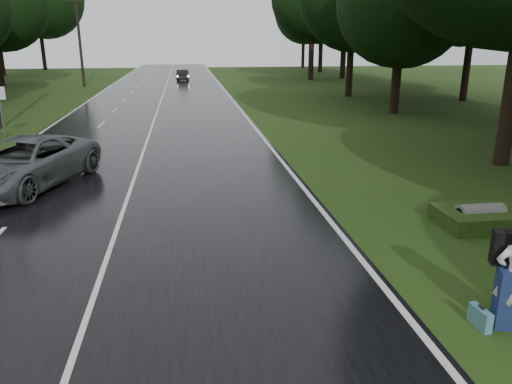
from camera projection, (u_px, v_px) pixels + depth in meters
ground at (101, 277)px, 10.58m from camera, size 160.00×160.00×0.00m
road at (153, 123)px, 29.47m from camera, size 12.00×140.00×0.04m
lane_center at (153, 123)px, 29.46m from camera, size 0.12×140.00×0.01m
grey_car at (24, 163)px, 16.64m from camera, size 4.62×6.54×1.66m
far_car at (183, 75)px, 59.24m from camera, size 1.56×3.90×1.26m
suitcase at (480, 318)px, 8.69m from camera, size 0.19×0.52×0.37m
culvert at (479, 225)px, 13.47m from camera, size 1.24×0.62×0.62m
utility_pole_mid at (1, 128)px, 27.95m from camera, size 1.80×0.28×10.58m
utility_pole_far at (84, 87)px, 51.89m from camera, size 1.80×0.28×9.47m
road_sign_b at (5, 139)px, 25.06m from camera, size 0.63×0.10×2.61m
tree_left_f at (3, 86)px, 52.64m from camera, size 8.96×8.96×14.00m
tree_right_c at (500, 164)px, 20.03m from camera, size 11.27×11.27×17.60m
tree_right_d at (393, 113)px, 33.64m from camera, size 7.66×7.66×11.97m
tree_right_e at (348, 96)px, 43.36m from camera, size 9.35×9.35×14.60m
tree_right_f at (310, 80)px, 60.52m from camera, size 10.99×10.99×17.17m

